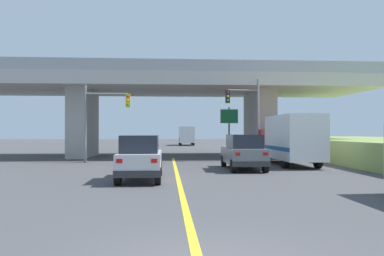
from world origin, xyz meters
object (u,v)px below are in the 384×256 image
object	(u,v)px
suv_lead	(140,158)
suv_crossing	(243,152)
semi_truck_distant	(186,136)
highway_sign	(229,121)
traffic_signal_nearside	(248,110)
box_truck	(290,139)
traffic_signal_farside	(101,113)

from	to	relation	value
suv_lead	suv_crossing	world-z (taller)	same
semi_truck_distant	suv_lead	bearing A→B (deg)	-95.65
highway_sign	traffic_signal_nearside	bearing A→B (deg)	-79.72
suv_lead	semi_truck_distant	size ratio (longest dim) A/B	0.70
semi_truck_distant	highway_sign	bearing A→B (deg)	-85.71
suv_lead	traffic_signal_nearside	bearing A→B (deg)	56.36
semi_truck_distant	box_truck	bearing A→B (deg)	-82.50
box_truck	highway_sign	bearing A→B (deg)	108.63
box_truck	semi_truck_distant	distance (m)	37.27
suv_crossing	suv_lead	bearing A→B (deg)	-141.04
traffic_signal_nearside	suv_crossing	bearing A→B (deg)	-104.52
suv_crossing	semi_truck_distant	distance (m)	39.56
suv_crossing	traffic_signal_farside	world-z (taller)	traffic_signal_farside
box_truck	traffic_signal_farside	world-z (taller)	traffic_signal_farside
suv_crossing	box_truck	world-z (taller)	box_truck
highway_sign	traffic_signal_farside	bearing A→B (deg)	-155.00
traffic_signal_farside	highway_sign	xyz separation A→B (m)	(10.05, 4.69, -0.43)
highway_sign	suv_lead	bearing A→B (deg)	-113.47
suv_lead	traffic_signal_farside	distance (m)	11.21
suv_lead	traffic_signal_farside	world-z (taller)	traffic_signal_farside
traffic_signal_farside	highway_sign	distance (m)	11.10
box_truck	suv_crossing	bearing A→B (deg)	-144.52
suv_lead	highway_sign	world-z (taller)	highway_sign
suv_lead	highway_sign	distance (m)	16.51
box_truck	traffic_signal_farside	size ratio (longest dim) A/B	1.35
suv_crossing	traffic_signal_nearside	xyz separation A→B (m)	(1.68, 6.48, 2.78)
box_truck	semi_truck_distant	world-z (taller)	box_truck
highway_sign	semi_truck_distant	xyz separation A→B (m)	(-2.17, 28.95, -1.55)
traffic_signal_nearside	semi_truck_distant	bearing A→B (deg)	95.04
suv_crossing	traffic_signal_farside	bearing A→B (deg)	147.64
suv_crossing	semi_truck_distant	world-z (taller)	semi_truck_distant
traffic_signal_farside	suv_crossing	bearing A→B (deg)	-32.88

